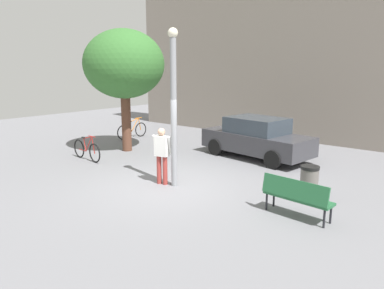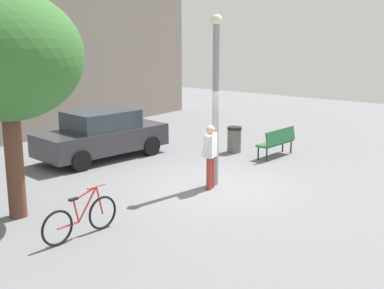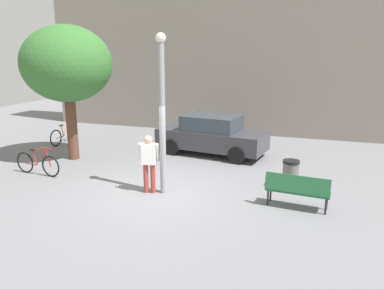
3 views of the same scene
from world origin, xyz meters
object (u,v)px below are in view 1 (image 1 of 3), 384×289
plaza_tree (124,65)px  park_bench (296,195)px  bicycle_red (87,150)px  bicycle_orange (132,130)px  person_by_lamppost (162,152)px  parked_car_charcoal (256,138)px  trash_bin (309,182)px  lamppost (174,103)px

plaza_tree → park_bench: bearing=-14.2°
plaza_tree → bicycle_red: size_ratio=2.70×
bicycle_red → bicycle_orange: 4.43m
person_by_lamppost → bicycle_red: 4.18m
park_bench → parked_car_charcoal: parked_car_charcoal is taller
parked_car_charcoal → person_by_lamppost: bearing=-96.7°
bicycle_orange → parked_car_charcoal: bearing=2.9°
person_by_lamppost → plaza_tree: bearing=151.8°
bicycle_red → trash_bin: bearing=9.9°
person_by_lamppost → bicycle_orange: 7.45m
park_bench → bicycle_orange: 10.95m
person_by_lamppost → trash_bin: size_ratio=1.94×
person_by_lamppost → parked_car_charcoal: (0.54, 4.56, -0.19)m
parked_car_charcoal → trash_bin: 4.38m
person_by_lamppost → parked_car_charcoal: size_ratio=0.38×
park_bench → parked_car_charcoal: bearing=128.7°
lamppost → park_bench: 4.12m
plaza_tree → parked_car_charcoal: size_ratio=1.11×
lamppost → trash_bin: (3.40, 1.53, -1.97)m
lamppost → person_by_lamppost: bearing=-164.3°
parked_car_charcoal → trash_bin: size_ratio=5.12×
lamppost → park_bench: size_ratio=2.70×
person_by_lamppost → bicycle_orange: size_ratio=0.92×
trash_bin → park_bench: bearing=-79.3°
park_bench → plaza_tree: plaza_tree is taller
parked_car_charcoal → lamppost: bearing=-92.0°
plaza_tree → bicycle_orange: 4.14m
park_bench → parked_car_charcoal: size_ratio=0.37×
park_bench → trash_bin: 1.50m
bicycle_red → parked_car_charcoal: size_ratio=0.41×
bicycle_red → trash_bin: size_ratio=2.11×
bicycle_red → person_by_lamppost: bearing=-3.5°
plaza_tree → trash_bin: size_ratio=5.68×
person_by_lamppost → parked_car_charcoal: person_by_lamppost is taller
plaza_tree → parked_car_charcoal: bearing=26.0°
parked_car_charcoal → park_bench: bearing=-51.3°
lamppost → parked_car_charcoal: size_ratio=1.00×
plaza_tree → trash_bin: plaza_tree is taller
plaza_tree → bicycle_orange: plaza_tree is taller
bicycle_orange → park_bench: bearing=-21.7°
plaza_tree → bicycle_orange: (-1.91, 1.97, -3.11)m
person_by_lamppost → bicycle_red: size_ratio=0.92×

